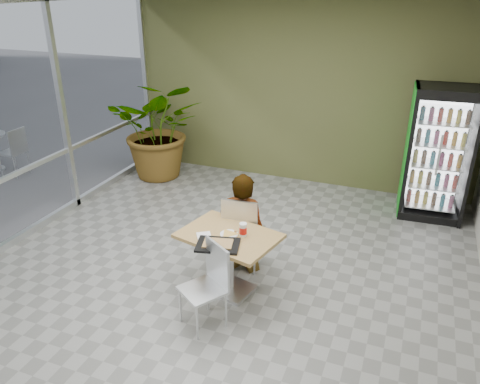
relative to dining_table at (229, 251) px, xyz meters
name	(u,v)px	position (x,y,z in m)	size (l,w,h in m)	color
ground	(216,283)	(-0.19, 0.05, -0.54)	(7.00, 7.00, 0.00)	gray
room_envelope	(213,159)	(-0.19, 0.05, 1.06)	(6.00, 7.00, 3.20)	beige
dining_table	(229,251)	(0.00, 0.00, 0.00)	(1.21, 0.97, 0.75)	#AC894A
chair_far	(242,228)	(-0.03, 0.47, 0.05)	(0.48, 0.48, 1.00)	silver
chair_near	(210,279)	(0.03, -0.58, 0.00)	(0.57, 0.57, 0.92)	silver
seated_woman	(242,233)	(-0.04, 0.52, -0.05)	(0.58, 0.37, 1.57)	black
pizza_plate	(229,233)	(0.00, 0.00, 0.23)	(0.27, 0.28, 0.03)	white
soda_cup	(243,230)	(0.16, 0.03, 0.29)	(0.09, 0.09, 0.15)	white
napkin_stack	(204,236)	(-0.24, -0.15, 0.22)	(0.15, 0.15, 0.02)	white
cafeteria_tray	(218,245)	(-0.01, -0.28, 0.23)	(0.46, 0.33, 0.03)	black
beverage_fridge	(438,154)	(2.13, 2.95, 0.46)	(0.95, 0.75, 1.99)	black
potted_plant	(160,129)	(-2.51, 2.83, 0.36)	(1.62, 1.40, 1.80)	#376F2C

